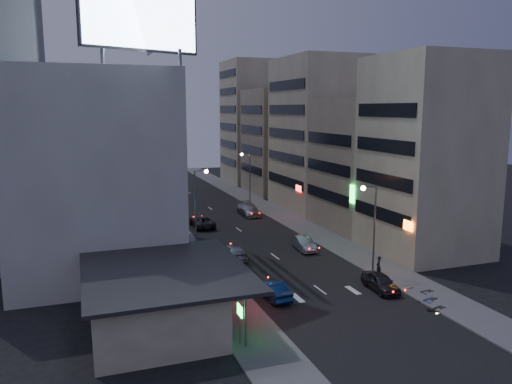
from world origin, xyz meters
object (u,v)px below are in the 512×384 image
parked_car_left (202,221)px  parked_car_right_far (249,209)px  person (378,266)px  road_car_blue (273,290)px  scooter_silver_b (411,281)px  scooter_black_b (430,283)px  road_car_silver (233,252)px  scooter_black_a (441,298)px  parked_car_right_mid (303,243)px  scooter_silver_a (434,291)px  scooter_blue (433,290)px  parked_car_right_near (381,282)px

parked_car_left → parked_car_right_far: parked_car_right_far is taller
person → road_car_blue: bearing=-31.7°
scooter_silver_b → scooter_black_b: bearing=-145.6°
road_car_silver → scooter_black_a: bearing=122.1°
parked_car_right_mid → scooter_silver_a: bearing=-71.5°
person → scooter_black_b: size_ratio=1.02×
scooter_silver_a → scooter_blue: (-0.20, -0.07, 0.07)m
parked_car_right_near → person: (1.70, 2.90, 0.29)m
road_car_silver → person: person is taller
person → scooter_blue: bearing=61.3°
parked_car_right_mid → person: person is taller
parked_car_left → scooter_blue: 31.54m
parked_car_right_far → scooter_silver_b: bearing=-82.7°
scooter_silver_a → scooter_blue: size_ratio=0.88×
scooter_silver_b → scooter_black_a: bearing=165.4°
parked_car_left → scooter_silver_b: 29.08m
scooter_black_a → scooter_blue: size_ratio=0.99×
scooter_black_a → scooter_black_b: size_ratio=1.04×
scooter_black_b → parked_car_left: bearing=15.7°
scooter_black_a → scooter_silver_a: size_ratio=1.13×
road_car_silver → scooter_black_a: road_car_silver is taller
road_car_silver → scooter_silver_a: size_ratio=3.00×
road_car_silver → person: 14.27m
scooter_blue → road_car_blue: bearing=57.1°
scooter_black_b → scooter_silver_b: 1.55m
parked_car_left → scooter_blue: bearing=111.0°
parked_car_right_far → scooter_blue: (3.57, -34.17, -0.13)m
scooter_blue → scooter_silver_b: (-0.12, 2.60, -0.06)m
scooter_silver_b → parked_car_right_near: bearing=74.4°
parked_car_right_mid → scooter_black_b: parked_car_right_mid is taller
parked_car_right_mid → road_car_silver: 7.97m
parked_car_right_near → scooter_black_a: bearing=-60.0°
parked_car_left → scooter_black_a: (10.81, -31.00, -0.05)m
parked_car_right_mid → parked_car_left: size_ratio=0.84×
parked_car_left → scooter_black_a: 32.83m
parked_car_left → road_car_blue: parked_car_left is taller
parked_car_right_mid → scooter_silver_b: parked_car_right_mid is taller
road_car_silver → parked_car_right_near: bearing=124.2°
scooter_silver_a → scooter_blue: 0.22m
road_car_blue → scooter_black_a: (11.23, -5.89, -0.03)m
parked_car_right_far → road_car_silver: (-8.11, -18.75, -0.11)m
road_car_silver → scooter_black_b: size_ratio=2.77×
parked_car_right_mid → scooter_blue: bearing=-72.2°
parked_car_right_near → parked_car_left: parked_car_left is taller
parked_car_left → road_car_blue: size_ratio=1.22×
parked_car_right_mid → person: size_ratio=2.47×
road_car_silver → scooter_silver_a: 19.41m
parked_car_right_far → scooter_black_b: size_ratio=3.19×
parked_car_right_mid → road_car_silver: size_ratio=0.91×
road_car_blue → scooter_silver_a: 12.70m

